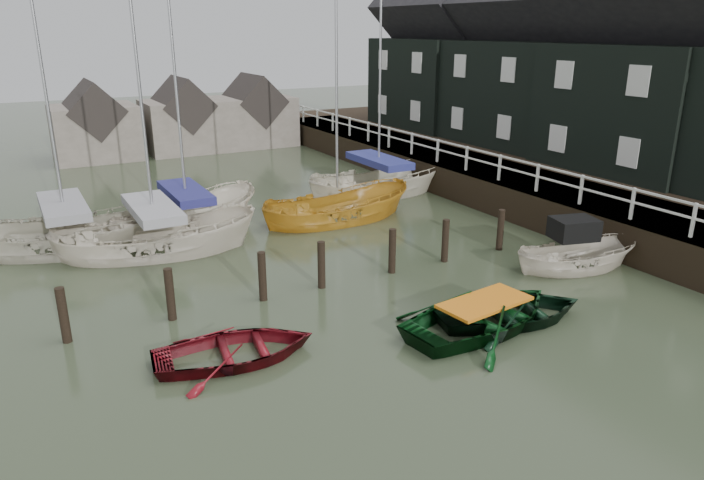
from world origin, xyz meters
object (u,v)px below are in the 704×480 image
rowboat_green (483,327)px  sailboat_c (338,220)px  rowboat_dkgreen (510,320)px  sailboat_b (189,229)px  rowboat_red (236,359)px  motorboat (574,266)px  sailboat_a (157,251)px  sailboat_d (378,193)px  sailboat_e (70,249)px

rowboat_green → sailboat_c: size_ratio=0.42×
rowboat_dkgreen → sailboat_b: bearing=38.4°
rowboat_red → rowboat_green: rowboat_green is taller
rowboat_red → rowboat_green: 6.13m
rowboat_dkgreen → sailboat_b: size_ratio=0.33×
motorboat → sailboat_a: bearing=69.7°
rowboat_red → motorboat: bearing=-81.0°
sailboat_d → sailboat_e: bearing=99.4°
rowboat_green → rowboat_dkgreen: bearing=-99.0°
rowboat_green → sailboat_b: size_ratio=0.38×
rowboat_dkgreen → sailboat_d: (3.72, 12.57, 0.06)m
rowboat_dkgreen → sailboat_c: size_ratio=0.36×
rowboat_red → sailboat_b: bearing=-1.4°
sailboat_d → motorboat: bearing=-173.7°
rowboat_green → sailboat_a: 11.25m
motorboat → sailboat_e: size_ratio=0.43×
sailboat_a → rowboat_green: bearing=-134.9°
sailboat_d → sailboat_e: size_ratio=1.29×
rowboat_green → sailboat_e: 14.03m
sailboat_a → sailboat_d: (10.47, 2.96, 0.00)m
rowboat_red → sailboat_a: 8.10m
rowboat_red → sailboat_d: sailboat_d is taller
rowboat_red → sailboat_b: (1.61, 9.93, 0.07)m
rowboat_red → sailboat_b: 10.06m
rowboat_green → sailboat_b: sailboat_b is taller
motorboat → rowboat_dkgreen: bearing=127.7°
rowboat_dkgreen → sailboat_d: size_ratio=0.31×
rowboat_green → motorboat: (5.09, 1.71, 0.11)m
rowboat_red → sailboat_a: (0.05, 8.10, 0.06)m
sailboat_a → sailboat_b: 2.41m
rowboat_red → sailboat_a: sailboat_a is taller
sailboat_a → sailboat_c: 7.02m
rowboat_red → rowboat_green: size_ratio=0.80×
rowboat_dkgreen → rowboat_red: bearing=91.5°
rowboat_green → sailboat_d: sailboat_d is taller
motorboat → sailboat_a: size_ratio=0.37×
rowboat_green → motorboat: bearing=-78.4°
rowboat_dkgreen → sailboat_e: sailboat_e is taller
sailboat_a → sailboat_c: sailboat_a is taller
rowboat_green → sailboat_e: size_ratio=0.46×
sailboat_c → sailboat_b: bearing=76.1°
rowboat_green → sailboat_d: 13.35m
sailboat_a → sailboat_d: size_ratio=0.89×
motorboat → sailboat_e: sailboat_e is taller
sailboat_e → rowboat_dkgreen: bearing=-122.7°
sailboat_b → sailboat_e: (-4.09, -0.18, -0.01)m
sailboat_c → sailboat_e: size_ratio=1.10×
rowboat_red → rowboat_dkgreen: bearing=-94.7°
sailboat_e → rowboat_green: bearing=-125.3°
sailboat_c → sailboat_a: bearing=94.2°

